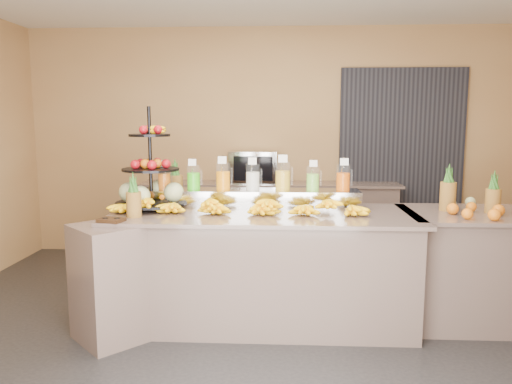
# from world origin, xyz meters

# --- Properties ---
(ground) EXTENTS (6.00, 6.00, 0.00)m
(ground) POSITION_xyz_m (0.00, 0.00, 0.00)
(ground) COLOR black
(ground) RESTS_ON ground
(room_envelope) EXTENTS (6.04, 5.02, 2.82)m
(room_envelope) POSITION_xyz_m (0.19, 0.79, 1.88)
(room_envelope) COLOR olive
(room_envelope) RESTS_ON ground
(buffet_counter) EXTENTS (2.75, 1.25, 0.93)m
(buffet_counter) POSITION_xyz_m (-0.12, 0.26, 0.47)
(buffet_counter) COLOR gray
(buffet_counter) RESTS_ON ground
(right_counter) EXTENTS (1.08, 0.88, 0.93)m
(right_counter) POSITION_xyz_m (1.70, 0.40, 0.47)
(right_counter) COLOR gray
(right_counter) RESTS_ON ground
(back_ledge) EXTENTS (3.10, 0.55, 0.93)m
(back_ledge) POSITION_xyz_m (0.00, 2.25, 0.47)
(back_ledge) COLOR gray
(back_ledge) RESTS_ON ground
(pitcher_tray) EXTENTS (1.85, 0.30, 0.15)m
(pitcher_tray) POSITION_xyz_m (-0.11, 0.58, 1.01)
(pitcher_tray) COLOR gray
(pitcher_tray) RESTS_ON buffet_counter
(juice_pitcher_orange_a) EXTENTS (0.11, 0.11, 0.27)m
(juice_pitcher_orange_a) POSITION_xyz_m (-0.89, 0.58, 1.17)
(juice_pitcher_orange_a) COLOR silver
(juice_pitcher_orange_a) RESTS_ON pitcher_tray
(juice_pitcher_green) EXTENTS (0.12, 0.12, 0.28)m
(juice_pitcher_green) POSITION_xyz_m (-0.63, 0.58, 1.17)
(juice_pitcher_green) COLOR silver
(juice_pitcher_green) RESTS_ON pitcher_tray
(juice_pitcher_orange_b) EXTENTS (0.13, 0.13, 0.30)m
(juice_pitcher_orange_b) POSITION_xyz_m (-0.37, 0.58, 1.18)
(juice_pitcher_orange_b) COLOR silver
(juice_pitcher_orange_b) RESTS_ON pitcher_tray
(juice_pitcher_milk) EXTENTS (0.12, 0.13, 0.30)m
(juice_pitcher_milk) POSITION_xyz_m (-0.11, 0.58, 1.18)
(juice_pitcher_milk) COLOR silver
(juice_pitcher_milk) RESTS_ON pitcher_tray
(juice_pitcher_lemon) EXTENTS (0.13, 0.14, 0.32)m
(juice_pitcher_lemon) POSITION_xyz_m (0.15, 0.58, 1.19)
(juice_pitcher_lemon) COLOR silver
(juice_pitcher_lemon) RESTS_ON pitcher_tray
(juice_pitcher_lime) EXTENTS (0.11, 0.12, 0.27)m
(juice_pitcher_lime) POSITION_xyz_m (0.41, 0.58, 1.17)
(juice_pitcher_lime) COLOR silver
(juice_pitcher_lime) RESTS_ON pitcher_tray
(juice_pitcher_orange_c) EXTENTS (0.12, 0.13, 0.29)m
(juice_pitcher_orange_c) POSITION_xyz_m (0.67, 0.58, 1.18)
(juice_pitcher_orange_c) COLOR silver
(juice_pitcher_orange_c) RESTS_ON pitcher_tray
(banana_heap) EXTENTS (2.07, 0.19, 0.17)m
(banana_heap) POSITION_xyz_m (-0.21, 0.27, 1.00)
(banana_heap) COLOR #F1B70C
(banana_heap) RESTS_ON buffet_counter
(fruit_stand) EXTENTS (0.73, 0.73, 0.87)m
(fruit_stand) POSITION_xyz_m (-0.93, 0.45, 1.15)
(fruit_stand) COLOR black
(fruit_stand) RESTS_ON buffet_counter
(condiment_caddy) EXTENTS (0.21, 0.18, 0.03)m
(condiment_caddy) POSITION_xyz_m (-1.13, -0.13, 0.94)
(condiment_caddy) COLOR black
(condiment_caddy) RESTS_ON buffet_counter
(pineapple_left_a) EXTENTS (0.12, 0.12, 0.36)m
(pineapple_left_a) POSITION_xyz_m (-1.01, 0.07, 1.06)
(pineapple_left_a) COLOR brown
(pineapple_left_a) RESTS_ON buffet_counter
(pineapple_left_b) EXTENTS (0.14, 0.14, 0.41)m
(pineapple_left_b) POSITION_xyz_m (-0.83, 0.78, 1.08)
(pineapple_left_b) COLOR brown
(pineapple_left_b) RESTS_ON buffet_counter
(right_fruit_pile) EXTENTS (0.45, 0.43, 0.24)m
(right_fruit_pile) POSITION_xyz_m (1.68, 0.33, 1.01)
(right_fruit_pile) COLOR brown
(right_fruit_pile) RESTS_ON right_counter
(oven_warmer) EXTENTS (0.59, 0.43, 0.38)m
(oven_warmer) POSITION_xyz_m (-0.19, 2.25, 1.12)
(oven_warmer) COLOR gray
(oven_warmer) RESTS_ON back_ledge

